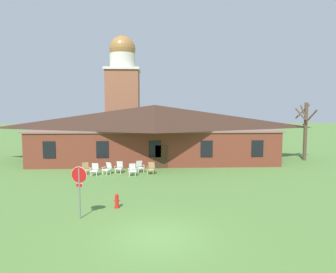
% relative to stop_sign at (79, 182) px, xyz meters
% --- Properties ---
extents(ground_plane, '(200.00, 200.00, 0.00)m').
position_rel_stop_sign_xyz_m(ground_plane, '(3.76, -2.37, -1.84)').
color(ground_plane, '#517A38').
extents(brick_building, '(24.43, 10.40, 5.79)m').
position_rel_stop_sign_xyz_m(brick_building, '(3.76, 17.51, 1.12)').
color(brick_building, brown).
rests_on(brick_building, ground).
extents(dome_tower, '(5.18, 5.18, 17.08)m').
position_rel_stop_sign_xyz_m(dome_tower, '(-0.94, 31.84, 5.89)').
color(dome_tower, '#93563D').
rests_on(dome_tower, ground).
extents(stop_sign, '(0.79, 0.22, 2.59)m').
position_rel_stop_sign_xyz_m(stop_sign, '(0.00, 0.00, 0.00)').
color(stop_sign, slate).
rests_on(stop_sign, ground).
extents(lawn_chair_by_porch, '(0.76, 0.81, 0.96)m').
position_rel_stop_sign_xyz_m(lawn_chair_by_porch, '(-1.97, 10.20, -1.34)').
color(lawn_chair_by_porch, tan).
rests_on(lawn_chair_by_porch, ground).
extents(lawn_chair_near_door, '(0.67, 0.70, 0.96)m').
position_rel_stop_sign_xyz_m(lawn_chair_near_door, '(-1.15, 9.84, -1.34)').
color(lawn_chair_near_door, white).
rests_on(lawn_chair_near_door, ground).
extents(lawn_chair_left_end, '(0.85, 0.87, 0.96)m').
position_rel_stop_sign_xyz_m(lawn_chair_left_end, '(-0.17, 10.18, -1.34)').
color(lawn_chair_left_end, white).
rests_on(lawn_chair_left_end, ground).
extents(lawn_chair_middle, '(0.72, 0.76, 0.96)m').
position_rel_stop_sign_xyz_m(lawn_chair_middle, '(0.73, 10.67, -1.34)').
color(lawn_chair_middle, silver).
rests_on(lawn_chair_middle, ground).
extents(lawn_chair_right_end, '(0.67, 0.70, 0.96)m').
position_rel_stop_sign_xyz_m(lawn_chair_right_end, '(1.91, 9.58, -1.34)').
color(lawn_chair_right_end, white).
rests_on(lawn_chair_right_end, ground).
extents(lawn_chair_far_side, '(0.79, 0.83, 0.96)m').
position_rel_stop_sign_xyz_m(lawn_chair_far_side, '(2.45, 10.85, -1.34)').
color(lawn_chair_far_side, silver).
rests_on(lawn_chair_far_side, ground).
extents(lawn_chair_under_eave, '(0.71, 0.75, 0.96)m').
position_rel_stop_sign_xyz_m(lawn_chair_under_eave, '(3.43, 10.12, -1.34)').
color(lawn_chair_under_eave, tan).
rests_on(lawn_chair_under_eave, ground).
extents(bare_tree_beside_building, '(2.06, 2.03, 6.02)m').
position_rel_stop_sign_xyz_m(bare_tree_beside_building, '(19.44, 16.12, 1.55)').
color(bare_tree_beside_building, brown).
rests_on(bare_tree_beside_building, ground).
extents(fire_hydrant, '(0.36, 0.28, 0.79)m').
position_rel_stop_sign_xyz_m(fire_hydrant, '(1.62, 1.53, -1.46)').
color(fire_hydrant, red).
rests_on(fire_hydrant, ground).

